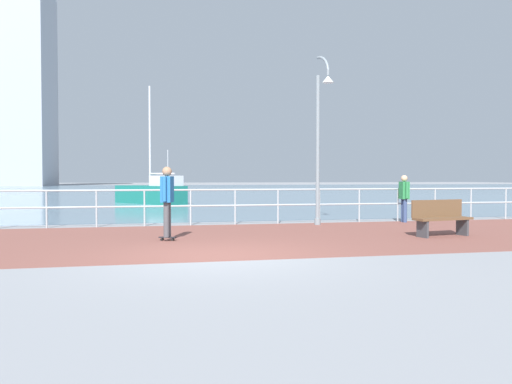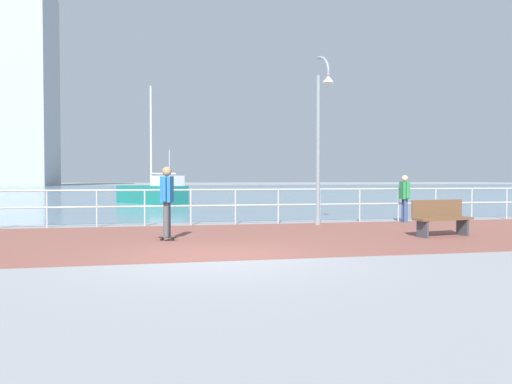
% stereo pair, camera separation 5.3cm
% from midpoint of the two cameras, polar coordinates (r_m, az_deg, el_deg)
% --- Properties ---
extents(ground, '(220.00, 220.00, 0.00)m').
position_cam_midpoint_polar(ground, '(49.40, -10.63, -0.12)').
color(ground, gray).
extents(brick_paving, '(28.00, 6.85, 0.01)m').
position_cam_midpoint_polar(brick_paving, '(12.32, -6.28, -5.27)').
color(brick_paving, brown).
rests_on(brick_paving, ground).
extents(harbor_water, '(180.00, 88.00, 0.00)m').
position_cam_midpoint_polar(harbor_water, '(60.62, -10.90, 0.19)').
color(harbor_water, '#6B899E').
rests_on(harbor_water, ground).
extents(waterfront_railing, '(25.25, 0.06, 1.13)m').
position_cam_midpoint_polar(waterfront_railing, '(15.65, -7.55, -0.95)').
color(waterfront_railing, '#B2BCC1').
rests_on(waterfront_railing, ground).
extents(lamppost, '(0.41, 0.80, 5.27)m').
position_cam_midpoint_polar(lamppost, '(15.78, 7.28, 6.84)').
color(lamppost, gray).
rests_on(lamppost, ground).
extents(skateboarder, '(0.41, 0.55, 1.74)m').
position_cam_midpoint_polar(skateboarder, '(11.93, -10.20, -0.47)').
color(skateboarder, black).
rests_on(skateboarder, ground).
extents(bystander, '(0.27, 0.56, 1.57)m').
position_cam_midpoint_polar(bystander, '(17.35, 16.42, -0.30)').
color(bystander, '#384C7A').
rests_on(bystander, ground).
extents(park_bench, '(1.65, 0.72, 0.92)m').
position_cam_midpoint_polar(park_bench, '(13.49, 20.20, -2.74)').
color(park_bench, brown).
rests_on(park_bench, ground).
extents(sailboat_teal, '(2.08, 3.30, 4.45)m').
position_cam_midpoint_polar(sailboat_teal, '(53.69, -10.06, 0.47)').
color(sailboat_teal, '#B21E1E').
rests_on(sailboat_teal, ground).
extents(sailboat_ivory, '(4.11, 4.72, 6.76)m').
position_cam_midpoint_polar(sailboat_ivory, '(29.40, -11.80, -0.04)').
color(sailboat_ivory, '#197266').
rests_on(sailboat_ivory, ground).
extents(tower_steel, '(10.26, 16.40, 39.21)m').
position_cam_midpoint_polar(tower_steel, '(105.50, -25.17, 10.90)').
color(tower_steel, '#A3A8B2').
rests_on(tower_steel, ground).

